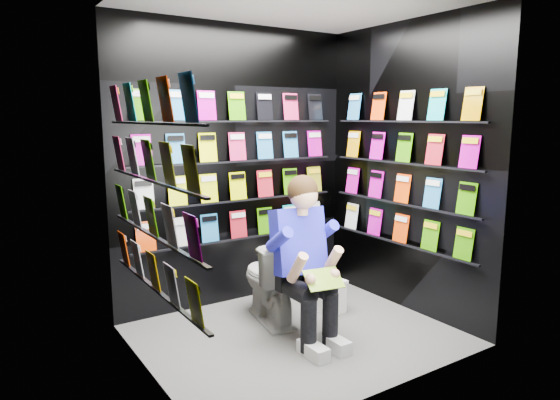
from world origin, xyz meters
TOP-DOWN VIEW (x-y plane):
  - floor at (0.00, 0.00)m, footprint 2.40×2.40m
  - ceiling at (0.00, 0.00)m, footprint 2.40×2.40m
  - wall_back at (0.00, 1.00)m, footprint 2.40×0.04m
  - wall_front at (0.00, -1.00)m, footprint 2.40×0.04m
  - wall_left at (-1.20, 0.00)m, footprint 0.04×2.00m
  - wall_right at (1.20, 0.00)m, footprint 0.04×2.00m
  - comics_back at (0.00, 0.97)m, footprint 2.10×0.06m
  - comics_left at (-1.17, 0.00)m, footprint 0.06×1.70m
  - comics_right at (1.17, 0.00)m, footprint 0.06×1.70m
  - toilet at (-0.01, 0.37)m, footprint 0.55×0.81m
  - longbox at (0.55, 0.32)m, footprint 0.22×0.38m
  - longbox_lid at (0.55, 0.32)m, footprint 0.24×0.40m
  - reader at (-0.01, -0.01)m, footprint 0.67×0.87m
  - held_comic at (-0.01, -0.36)m, footprint 0.31×0.21m

SIDE VIEW (x-z plane):
  - floor at x=0.00m, z-range 0.00..0.00m
  - longbox at x=0.55m, z-range 0.00..0.27m
  - longbox_lid at x=0.55m, z-range 0.27..0.30m
  - toilet at x=-0.01m, z-range 0.00..0.73m
  - held_comic at x=-0.01m, z-range 0.52..0.64m
  - reader at x=-0.01m, z-range 0.06..1.50m
  - wall_back at x=0.00m, z-range 0.00..2.60m
  - wall_front at x=0.00m, z-range 0.00..2.60m
  - wall_left at x=-1.20m, z-range 0.00..2.60m
  - wall_right at x=1.20m, z-range 0.00..2.60m
  - comics_back at x=0.00m, z-range 0.62..1.99m
  - comics_left at x=-1.17m, z-range 0.62..1.99m
  - comics_right at x=1.17m, z-range 0.62..1.99m
  - ceiling at x=0.00m, z-range 2.60..2.60m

